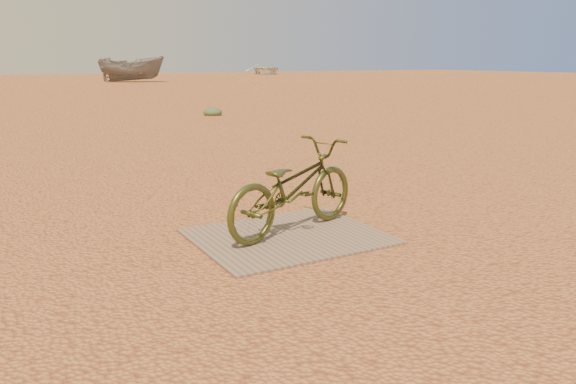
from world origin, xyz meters
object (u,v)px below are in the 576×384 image
boat_mid_right (132,69)px  boat_far_right (266,69)px  bicycle (293,187)px  plywood_board (288,236)px

boat_mid_right → boat_far_right: size_ratio=0.84×
boat_mid_right → boat_far_right: 22.59m
bicycle → boat_far_right: 55.76m
boat_far_right → plywood_board: bearing=-103.8°
plywood_board → bicycle: bicycle is taller
plywood_board → boat_far_right: (25.31, 49.81, 0.55)m
plywood_board → bicycle: bearing=40.4°
plywood_board → bicycle: 0.44m
bicycle → boat_mid_right: bearing=-29.4°
bicycle → boat_far_right: (25.22, 49.73, 0.13)m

